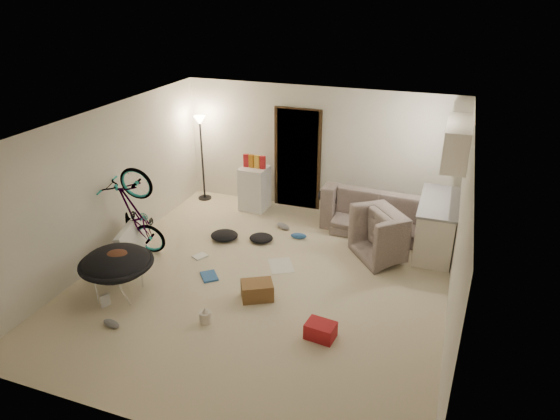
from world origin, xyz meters
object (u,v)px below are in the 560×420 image
(tv_box, at_px, (132,243))
(juicer, at_px, (205,316))
(mini_fridge, at_px, (254,188))
(drink_case_b, at_px, (321,330))
(kitchen_counter, at_px, (436,226))
(bicycle, at_px, (138,231))
(floor_lamp, at_px, (201,140))
(sofa, at_px, (381,214))
(saucer_chair, at_px, (117,269))
(armchair, at_px, (395,238))
(drink_case_a, at_px, (257,290))

(tv_box, bearing_deg, juicer, -45.41)
(mini_fridge, height_order, drink_case_b, mini_fridge)
(kitchen_counter, relative_size, bicycle, 0.90)
(bicycle, distance_m, mini_fridge, 2.69)
(juicer, bearing_deg, kitchen_counter, 49.06)
(bicycle, relative_size, drink_case_b, 4.39)
(floor_lamp, relative_size, kitchen_counter, 1.21)
(sofa, height_order, saucer_chair, saucer_chair)
(floor_lamp, xyz_separation_m, juicer, (2.04, -3.87, -1.21))
(mini_fridge, bearing_deg, bicycle, -112.06)
(bicycle, bearing_deg, tv_box, 176.52)
(floor_lamp, relative_size, juicer, 7.68)
(floor_lamp, relative_size, tv_box, 1.93)
(sofa, distance_m, mini_fridge, 2.60)
(saucer_chair, bearing_deg, drink_case_b, 1.24)
(floor_lamp, height_order, tv_box, floor_lamp)
(sofa, height_order, drink_case_b, sofa)
(saucer_chair, distance_m, drink_case_b, 3.09)
(mini_fridge, xyz_separation_m, juicer, (0.82, -3.77, -0.35))
(armchair, height_order, drink_case_a, armchair)
(mini_fridge, bearing_deg, armchair, -16.19)
(armchair, bearing_deg, tv_box, 73.35)
(bicycle, bearing_deg, kitchen_counter, -71.64)
(tv_box, distance_m, drink_case_a, 2.42)
(kitchen_counter, relative_size, tv_box, 1.60)
(saucer_chair, relative_size, drink_case_a, 2.35)
(kitchen_counter, bearing_deg, armchair, -144.04)
(floor_lamp, height_order, saucer_chair, floor_lamp)
(sofa, bearing_deg, armchair, 116.42)
(sofa, xyz_separation_m, juicer, (-1.77, -3.67, -0.21))
(mini_fridge, relative_size, juicer, 3.77)
(drink_case_a, bearing_deg, juicer, -149.29)
(kitchen_counter, xyz_separation_m, sofa, (-1.02, 0.45, -0.13))
(drink_case_a, bearing_deg, tv_box, 142.37)
(kitchen_counter, distance_m, drink_case_a, 3.40)
(armchair, bearing_deg, drink_case_b, 128.53)
(bicycle, xyz_separation_m, drink_case_b, (3.51, -1.10, -0.33))
(tv_box, bearing_deg, floor_lamp, 76.96)
(saucer_chair, bearing_deg, juicer, -6.11)
(kitchen_counter, distance_m, mini_fridge, 3.66)
(saucer_chair, xyz_separation_m, tv_box, (-0.44, 0.97, -0.14))
(kitchen_counter, distance_m, sofa, 1.12)
(bicycle, distance_m, tv_box, 0.23)
(sofa, distance_m, armchair, 0.99)
(drink_case_a, bearing_deg, drink_case_b, -55.49)
(tv_box, bearing_deg, kitchen_counter, 8.72)
(drink_case_b, bearing_deg, saucer_chair, -171.78)
(saucer_chair, bearing_deg, sofa, 47.02)
(drink_case_a, bearing_deg, floor_lamp, 99.53)
(armchair, relative_size, drink_case_b, 2.59)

